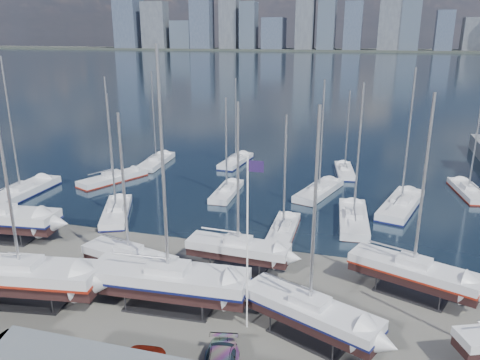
% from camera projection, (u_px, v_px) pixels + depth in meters
% --- Properties ---
extents(ground, '(1400.00, 1400.00, 0.00)m').
position_uv_depth(ground, '(196.00, 297.00, 36.67)').
color(ground, '#605E59').
rests_on(ground, ground).
extents(water, '(1400.00, 600.00, 0.40)m').
position_uv_depth(water, '(356.00, 64.00, 321.75)').
color(water, '#172735').
rests_on(water, ground).
extents(far_shore, '(1400.00, 80.00, 2.20)m').
position_uv_depth(far_shore, '(365.00, 51.00, 560.44)').
color(far_shore, '#2D332D').
rests_on(far_shore, ground).
extents(skyline, '(639.14, 43.80, 107.69)m').
position_uv_depth(skyline, '(360.00, 17.00, 545.39)').
color(skyline, '#475166').
rests_on(skyline, far_shore).
extents(sailboat_cradle_0, '(12.04, 4.50, 18.79)m').
position_uv_depth(sailboat_cradle_0, '(0.00, 218.00, 46.41)').
color(sailboat_cradle_0, '#2D2D33').
rests_on(sailboat_cradle_0, ground).
extents(sailboat_cradle_1, '(12.50, 5.10, 19.35)m').
position_uv_depth(sailboat_cradle_1, '(21.00, 276.00, 35.34)').
color(sailboat_cradle_1, '#2D2D33').
rests_on(sailboat_cradle_1, ground).
extents(sailboat_cradle_2, '(8.84, 4.28, 14.06)m').
position_uv_depth(sailboat_cradle_2, '(129.00, 257.00, 38.84)').
color(sailboat_cradle_2, '#2D2D33').
rests_on(sailboat_cradle_2, ground).
extents(sailboat_cradle_3, '(12.15, 3.94, 19.14)m').
position_uv_depth(sailboat_cradle_3, '(169.00, 280.00, 34.70)').
color(sailboat_cradle_3, '#2D2D33').
rests_on(sailboat_cradle_3, ground).
extents(sailboat_cradle_4, '(9.04, 2.98, 14.66)m').
position_uv_depth(sailboat_cradle_4, '(238.00, 249.00, 40.32)').
color(sailboat_cradle_4, '#2D2D33').
rests_on(sailboat_cradle_4, ground).
extents(sailboat_cradle_5, '(10.05, 6.46, 15.82)m').
position_uv_depth(sailboat_cradle_5, '(309.00, 312.00, 31.07)').
color(sailboat_cradle_5, '#2D2D33').
rests_on(sailboat_cradle_5, ground).
extents(sailboat_cradle_6, '(10.14, 6.15, 15.87)m').
position_uv_depth(sailboat_cradle_6, '(413.00, 272.00, 36.32)').
color(sailboat_cradle_6, '#2D2D33').
rests_on(sailboat_cradle_6, ground).
extents(sailboat_moored_0, '(3.60, 12.18, 18.13)m').
position_uv_depth(sailboat_moored_0, '(21.00, 194.00, 59.26)').
color(sailboat_moored_0, black).
rests_on(sailboat_moored_0, water).
extents(sailboat_moored_1, '(6.82, 10.34, 15.08)m').
position_uv_depth(sailboat_moored_1, '(113.00, 179.00, 65.31)').
color(sailboat_moored_1, black).
rests_on(sailboat_moored_1, water).
extents(sailboat_moored_2, '(3.53, 10.20, 15.14)m').
position_uv_depth(sailboat_moored_2, '(156.00, 163.00, 73.72)').
color(sailboat_moored_2, black).
rests_on(sailboat_moored_2, water).
extents(sailboat_moored_3, '(6.29, 9.91, 14.39)m').
position_uv_depth(sailboat_moored_3, '(117.00, 213.00, 52.97)').
color(sailboat_moored_3, black).
rests_on(sailboat_moored_3, water).
extents(sailboat_moored_4, '(2.64, 8.67, 13.00)m').
position_uv_depth(sailboat_moored_4, '(227.00, 192.00, 59.89)').
color(sailboat_moored_4, black).
rests_on(sailboat_moored_4, water).
extents(sailboat_moored_5, '(3.52, 9.59, 14.03)m').
position_uv_depth(sailboat_moored_5, '(236.00, 162.00, 74.21)').
color(sailboat_moored_5, black).
rests_on(sailboat_moored_5, water).
extents(sailboat_moored_6, '(2.57, 8.69, 12.94)m').
position_uv_depth(sailboat_moored_6, '(283.00, 231.00, 48.11)').
color(sailboat_moored_6, black).
rests_on(sailboat_moored_6, water).
extents(sailboat_moored_7, '(5.67, 10.47, 15.23)m').
position_uv_depth(sailboat_moored_7, '(319.00, 192.00, 60.08)').
color(sailboat_moored_7, black).
rests_on(sailboat_moored_7, water).
extents(sailboat_moored_8, '(3.63, 8.77, 12.72)m').
position_uv_depth(sailboat_moored_8, '(345.00, 172.00, 68.97)').
color(sailboat_moored_8, black).
rests_on(sailboat_moored_8, water).
extents(sailboat_moored_9, '(3.75, 10.68, 15.83)m').
position_uv_depth(sailboat_moored_9, '(353.00, 220.00, 50.90)').
color(sailboat_moored_9, black).
rests_on(sailboat_moored_9, water).
extents(sailboat_moored_10, '(6.14, 11.85, 17.06)m').
position_uv_depth(sailboat_moored_10, '(401.00, 207.00, 54.96)').
color(sailboat_moored_10, black).
rests_on(sailboat_moored_10, water).
extents(sailboat_moored_11, '(4.03, 9.66, 14.01)m').
position_uv_depth(sailboat_moored_11, '(468.00, 192.00, 60.08)').
color(sailboat_moored_11, black).
rests_on(sailboat_moored_11, water).
extents(car_b, '(4.95, 2.07, 1.59)m').
position_uv_depth(car_b, '(27.00, 349.00, 29.39)').
color(car_b, gray).
rests_on(car_b, ground).
extents(flagpole, '(1.09, 0.12, 12.41)m').
position_uv_depth(flagpole, '(249.00, 233.00, 30.74)').
color(flagpole, white).
rests_on(flagpole, ground).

